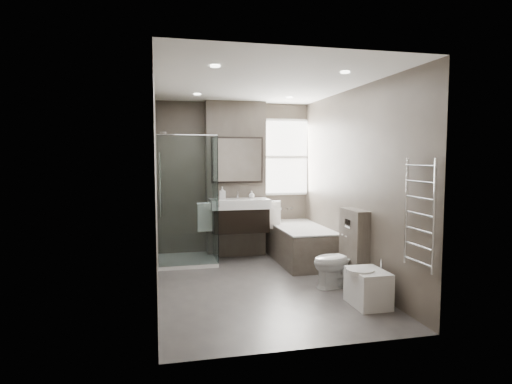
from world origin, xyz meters
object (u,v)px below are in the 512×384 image
object	(u,v)px
bathtub	(300,242)
toilet	(338,261)
bidet	(368,287)
vanity	(240,215)

from	to	relation	value
bathtub	toilet	size ratio (longest dim) A/B	2.36
bidet	toilet	bearing A→B (deg)	93.45
bidet	vanity	bearing A→B (deg)	112.61
toilet	vanity	bearing A→B (deg)	-160.18
toilet	bidet	bearing A→B (deg)	-6.38
bathtub	toilet	world-z (taller)	toilet
bathtub	vanity	bearing A→B (deg)	160.63
vanity	bathtub	distance (m)	1.07
vanity	toilet	world-z (taller)	vanity
bathtub	toilet	bearing A→B (deg)	-88.13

